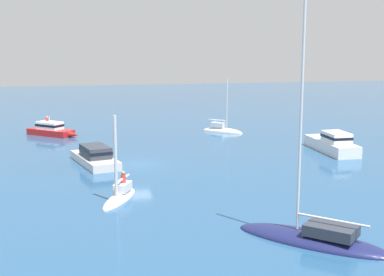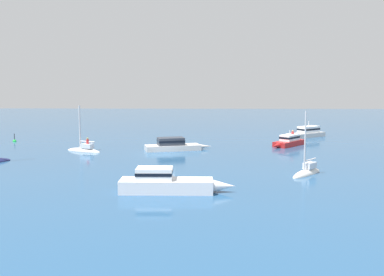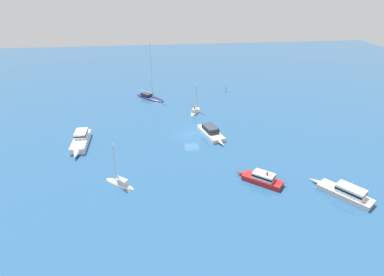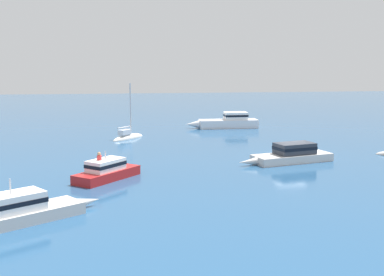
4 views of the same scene
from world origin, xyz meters
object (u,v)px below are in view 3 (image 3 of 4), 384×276
at_px(motor_cruiser, 211,132).
at_px(motor_cruiser_1, 262,178).
at_px(channel_buoy, 226,91).
at_px(cabin_cruiser, 346,192).
at_px(sloop, 150,98).
at_px(ketch, 120,184).
at_px(powerboat, 81,141).
at_px(yacht, 195,111).

height_order(motor_cruiser, motor_cruiser_1, motor_cruiser_1).
bearing_deg(channel_buoy, motor_cruiser, 161.63).
height_order(motor_cruiser, cabin_cruiser, cabin_cruiser).
bearing_deg(cabin_cruiser, sloop, -4.73).
xyz_separation_m(motor_cruiser, channel_buoy, (21.99, -7.30, -0.59)).
distance_m(ketch, channel_buoy, 40.70).
bearing_deg(ketch, motor_cruiser_1, -145.57).
xyz_separation_m(motor_cruiser_1, ketch, (1.59, 17.88, -0.46)).
bearing_deg(cabin_cruiser, channel_buoy, -27.91).
relative_size(powerboat, yacht, 1.50).
distance_m(motor_cruiser_1, channel_buoy, 36.50).
distance_m(cabin_cruiser, yacht, 32.13).
xyz_separation_m(motor_cruiser_1, yacht, (24.70, 5.25, -0.39)).
bearing_deg(motor_cruiser_1, cabin_cruiser, -164.23).
xyz_separation_m(cabin_cruiser, ketch, (5.71, 26.84, -0.50)).
relative_size(cabin_cruiser, sloop, 0.57).
bearing_deg(sloop, motor_cruiser_1, -22.50).
distance_m(motor_cruiser_1, yacht, 25.26).
bearing_deg(yacht, cabin_cruiser, -128.29).
xyz_separation_m(cabin_cruiser, powerboat, (17.54, 33.69, 0.07)).
xyz_separation_m(yacht, sloop, (9.09, 8.72, -0.07)).
relative_size(motor_cruiser_1, yacht, 0.97).
height_order(powerboat, sloop, sloop).
distance_m(ketch, yacht, 26.34).
bearing_deg(motor_cruiser, cabin_cruiser, 19.68).
bearing_deg(powerboat, cabin_cruiser, 62.26).
xyz_separation_m(motor_cruiser, cabin_cruiser, (-18.48, -12.97, 0.03)).
bearing_deg(sloop, cabin_cruiser, -13.80).
height_order(cabin_cruiser, yacht, yacht).
bearing_deg(channel_buoy, powerboat, 129.29).
distance_m(motor_cruiser_1, sloop, 36.57).
relative_size(powerboat, sloop, 0.70).
bearing_deg(yacht, powerboat, 145.55).
bearing_deg(sloop, channel_buoy, 53.47).
bearing_deg(motor_cruiser, powerboat, -102.79).
bearing_deg(channel_buoy, cabin_cruiser, -172.03).
height_order(motor_cruiser_1, channel_buoy, motor_cruiser_1).
distance_m(motor_cruiser, yacht, 10.43).
relative_size(motor_cruiser_1, sloop, 0.45).
height_order(motor_cruiser, ketch, ketch).
relative_size(motor_cruiser, ketch, 1.32).
xyz_separation_m(cabin_cruiser, sloop, (37.92, 22.92, -0.50)).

